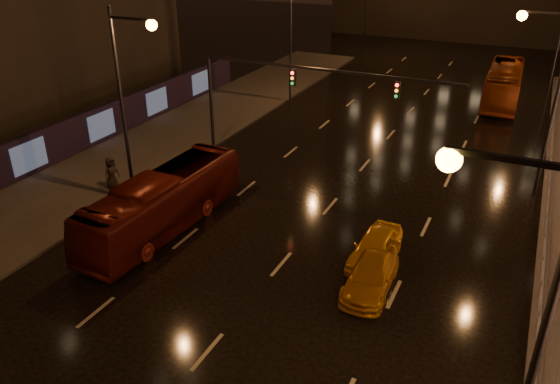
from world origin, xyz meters
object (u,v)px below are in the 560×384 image
at_px(bus_curb, 504,84).
at_px(bus_red, 163,202).
at_px(taxi_near, 375,247).
at_px(pedestrian_c, 111,173).
at_px(taxi_far, 371,275).

bearing_deg(bus_curb, bus_red, -114.97).
bearing_deg(taxi_near, pedestrian_c, 179.48).
xyz_separation_m(bus_curb, taxi_far, (-2.17, -29.64, -0.90)).
bearing_deg(bus_red, pedestrian_c, 158.55).
bearing_deg(bus_curb, pedestrian_c, -124.92).
bearing_deg(pedestrian_c, taxi_far, -87.57).
relative_size(bus_red, taxi_far, 2.41).
xyz_separation_m(taxi_far, pedestrian_c, (-15.56, 2.63, 0.44)).
relative_size(bus_curb, pedestrian_c, 5.99).
xyz_separation_m(bus_red, taxi_near, (10.00, 1.57, -0.73)).
bearing_deg(pedestrian_c, bus_curb, -21.26).
height_order(taxi_near, taxi_far, taxi_near).
height_order(taxi_far, pedestrian_c, pedestrian_c).
distance_m(bus_red, taxi_near, 10.15).
height_order(bus_curb, taxi_far, bus_curb).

